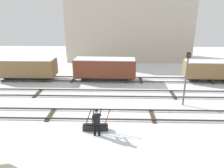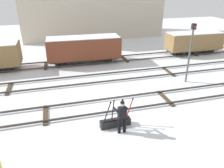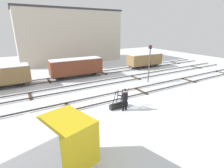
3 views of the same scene
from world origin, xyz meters
TOP-DOWN VIEW (x-y plane):
  - ground_plane at (0.00, 0.00)m, footprint 60.00×60.00m
  - track_main_line at (0.00, 0.00)m, footprint 44.00×1.94m
  - track_siding_near at (0.00, 3.95)m, footprint 44.00×1.94m
  - track_siding_far at (0.00, 7.90)m, footprint 44.00×1.94m
  - switch_lever_frame at (-0.18, -1.87)m, footprint 1.69×0.42m
  - rail_worker at (-0.04, -2.42)m, footprint 0.55×0.65m
  - signal_post at (6.13, 1.94)m, footprint 0.24×0.32m
  - apartment_building at (2.60, 18.92)m, footprint 17.56×6.51m
  - freight_car_far_end at (10.61, 7.90)m, footprint 5.41×2.08m
  - freight_car_near_switch at (-0.19, 7.90)m, footprint 6.25×2.13m

SIDE VIEW (x-z plane):
  - ground_plane at x=0.00m, z-range 0.00..0.00m
  - track_main_line at x=0.00m, z-range 0.02..0.20m
  - track_siding_far at x=0.00m, z-range 0.02..0.20m
  - track_siding_near at x=0.00m, z-range 0.02..0.20m
  - switch_lever_frame at x=-0.18m, z-range -0.47..0.97m
  - rail_worker at x=-0.04m, z-range 0.10..1.80m
  - freight_car_far_end at x=10.61m, z-range 0.18..2.28m
  - freight_car_near_switch at x=-0.19m, z-range 0.18..2.47m
  - signal_post at x=6.13m, z-range 0.44..4.51m
  - apartment_building at x=2.60m, z-range 0.01..8.88m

